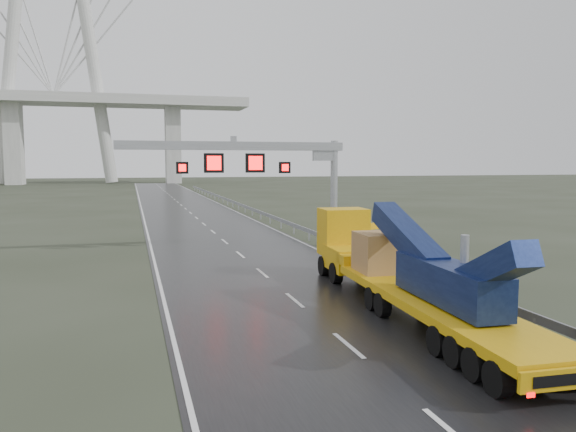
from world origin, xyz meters
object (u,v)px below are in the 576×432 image
object	(u,v)px
sign_gantry	(266,164)
striped_barrier	(342,247)
exit_sign_pair	(375,234)
heavy_haul_truck	(392,265)

from	to	relation	value
sign_gantry	striped_barrier	world-z (taller)	sign_gantry
exit_sign_pair	striped_barrier	distance (m)	2.82
sign_gantry	exit_sign_pair	distance (m)	9.01
heavy_haul_truck	exit_sign_pair	size ratio (longest dim) A/B	7.57
striped_barrier	heavy_haul_truck	bearing A→B (deg)	-97.74
sign_gantry	striped_barrier	size ratio (longest dim) A/B	13.99
exit_sign_pair	striped_barrier	world-z (taller)	exit_sign_pair
heavy_haul_truck	exit_sign_pair	world-z (taller)	heavy_haul_truck
exit_sign_pair	sign_gantry	bearing A→B (deg)	105.06
sign_gantry	exit_sign_pair	size ratio (longest dim) A/B	6.42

